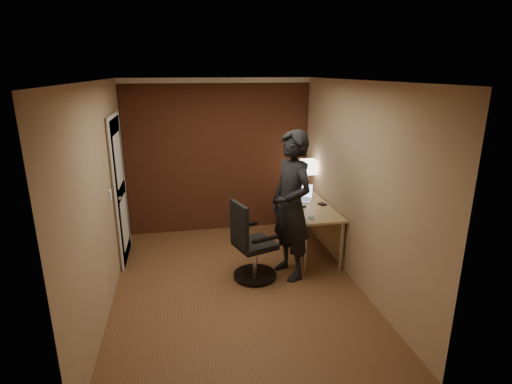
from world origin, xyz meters
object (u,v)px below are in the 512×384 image
(phone, at_px, (311,217))
(wallet, at_px, (322,204))
(laptop, at_px, (301,195))
(desk_lamp, at_px, (308,167))
(office_chair, at_px, (250,246))
(desk, at_px, (313,212))
(person, at_px, (291,206))
(mouse, at_px, (302,206))

(phone, distance_m, wallet, 0.58)
(laptop, bearing_deg, phone, -97.33)
(desk_lamp, relative_size, office_chair, 0.52)
(desk, xyz_separation_m, laptop, (-0.10, 0.26, 0.19))
(laptop, relative_size, office_chair, 0.40)
(phone, relative_size, office_chair, 0.11)
(phone, height_order, wallet, wallet)
(person, bearing_deg, desk_lamp, 134.84)
(phone, xyz_separation_m, wallet, (0.33, 0.48, 0.01))
(desk, bearing_deg, phone, -110.61)
(laptop, relative_size, phone, 3.63)
(phone, xyz_separation_m, office_chair, (-0.85, -0.15, -0.28))
(laptop, distance_m, person, 1.04)
(mouse, height_order, wallet, mouse)
(desk, relative_size, desk_lamp, 2.80)
(office_chair, bearing_deg, laptop, 44.92)
(laptop, bearing_deg, wallet, -54.97)
(desk_lamp, distance_m, wallet, 0.75)
(office_chair, distance_m, person, 0.73)
(phone, distance_m, person, 0.41)
(mouse, bearing_deg, office_chair, -167.49)
(desk, height_order, office_chair, office_chair)
(wallet, height_order, person, person)
(mouse, bearing_deg, desk, 1.44)
(laptop, relative_size, wallet, 3.80)
(mouse, height_order, office_chair, office_chair)
(phone, height_order, office_chair, office_chair)
(desk, xyz_separation_m, office_chair, (-1.06, -0.69, -0.14))
(person, bearing_deg, wallet, 115.04)
(desk, xyz_separation_m, phone, (-0.20, -0.54, 0.13))
(wallet, distance_m, person, 0.92)
(wallet, relative_size, person, 0.06)
(laptop, distance_m, phone, 0.81)
(laptop, xyz_separation_m, office_chair, (-0.96, -0.95, -0.34))
(laptop, height_order, phone, laptop)
(desk, relative_size, wallet, 13.64)
(desk_lamp, bearing_deg, person, -116.69)
(desk_lamp, distance_m, office_chair, 1.85)
(desk_lamp, relative_size, laptop, 1.28)
(mouse, bearing_deg, laptop, 52.70)
(desk_lamp, xyz_separation_m, phone, (-0.30, -1.11, -0.41))
(desk_lamp, relative_size, wallet, 4.86)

